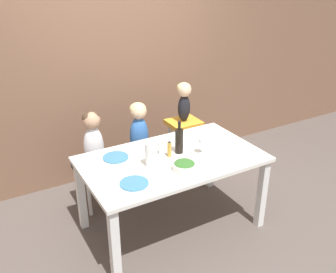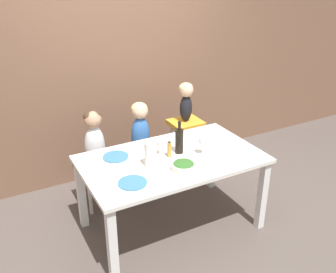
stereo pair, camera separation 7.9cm
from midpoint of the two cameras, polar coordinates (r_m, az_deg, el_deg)
ground_plane at (r=3.78m, az=-0.07°, el=-13.36°), size 14.00×14.00×0.00m
wall_back at (r=4.26m, az=-8.93°, el=11.17°), size 10.00×0.06×2.70m
dining_table at (r=3.41m, az=-0.08°, el=-4.65°), size 1.61×0.95×0.75m
chair_far_left at (r=3.93m, az=-11.46°, el=-5.35°), size 0.41×0.36×0.47m
chair_far_center at (r=4.08m, az=-4.84°, el=-3.68°), size 0.41×0.36×0.47m
chair_right_highchair at (r=4.24m, az=1.83°, el=0.21°), size 0.35×0.31×0.75m
person_child_left at (r=3.75m, az=-11.98°, el=-0.03°), size 0.20×0.18×0.58m
person_child_center at (r=3.91m, az=-5.06°, el=1.50°), size 0.20×0.18×0.58m
person_baby_right at (r=4.07m, az=1.90°, el=5.94°), size 0.16×0.16×0.44m
wine_bottle at (r=3.40m, az=1.04°, el=-0.59°), size 0.08×0.08×0.31m
paper_towel_roll at (r=3.18m, az=-3.28°, el=-2.75°), size 0.11×0.11×0.22m
wine_glass_near at (r=3.39m, az=4.61°, el=-0.57°), size 0.08×0.08×0.19m
wine_glass_far at (r=3.35m, az=-2.02°, el=-0.76°), size 0.08×0.08×0.19m
salad_bowl_large at (r=3.16m, az=1.79°, el=-4.44°), size 0.21×0.21×0.08m
dinner_plate_front_left at (r=2.99m, az=-5.95°, el=-7.10°), size 0.23×0.23×0.01m
dinner_plate_back_left at (r=3.40m, az=-8.65°, el=-3.15°), size 0.23×0.23×0.01m
condiment_bottle_hot_sauce at (r=3.35m, az=-0.47°, el=-1.89°), size 0.04×0.04×0.16m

